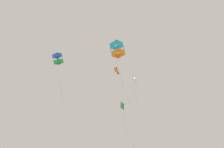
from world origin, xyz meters
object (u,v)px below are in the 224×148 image
(kite_fish_low_drifter, at_px, (116,70))
(kite_box_near_right, at_px, (117,49))
(kite_diamond_mid_left, at_px, (122,106))
(kite_diamond_highest, at_px, (135,81))
(kite_box_far_centre, at_px, (58,59))

(kite_fish_low_drifter, bearing_deg, kite_box_near_right, -17.93)
(kite_diamond_mid_left, distance_m, kite_fish_low_drifter, 6.06)
(kite_diamond_highest, distance_m, kite_fish_low_drifter, 6.13)
(kite_diamond_mid_left, bearing_deg, kite_diamond_highest, 86.27)
(kite_box_near_right, bearing_deg, kite_box_far_centre, -124.40)
(kite_diamond_mid_left, distance_m, kite_box_near_right, 9.61)
(kite_box_far_centre, height_order, kite_diamond_highest, kite_diamond_highest)
(kite_diamond_highest, xyz_separation_m, kite_fish_low_drifter, (-6.05, 0.40, -0.93))
(kite_box_far_centre, bearing_deg, kite_diamond_highest, 78.98)
(kite_box_far_centre, distance_m, kite_diamond_mid_left, 13.32)
(kite_box_near_right, xyz_separation_m, kite_fish_low_drifter, (4.00, 2.60, -0.41))
(kite_box_far_centre, height_order, kite_fish_low_drifter, kite_fish_low_drifter)
(kite_box_far_centre, distance_m, kite_diamond_highest, 16.59)
(kite_box_near_right, bearing_deg, kite_diamond_highest, 115.06)
(kite_box_far_centre, xyz_separation_m, kite_fish_low_drifter, (9.67, -3.51, 2.67))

